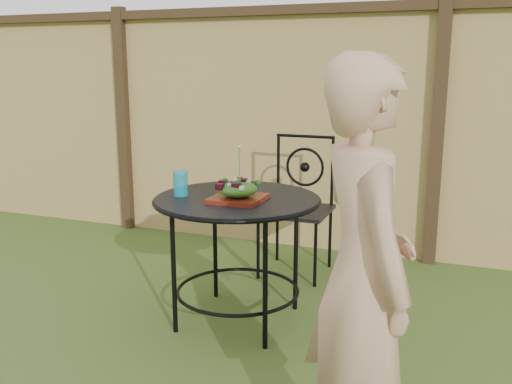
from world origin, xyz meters
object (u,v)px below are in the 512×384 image
Objects in this scene: salad_plate at (238,199)px; patio_chair at (298,201)px; patio_table at (237,222)px; diner at (363,275)px.

patio_chair is at bearing 87.59° from salad_plate.
patio_table is 0.63× the size of diner.
patio_table is 3.42× the size of salad_plate.
patio_table is at bearing 115.78° from salad_plate.
diner reaches higher than patio_chair.
patio_chair is 3.52× the size of salad_plate.
salad_plate is at bearing 12.82° from diner.
patio_chair is 2.05m from diner.
patio_table is 0.97× the size of patio_chair.
diner is 1.23m from salad_plate.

